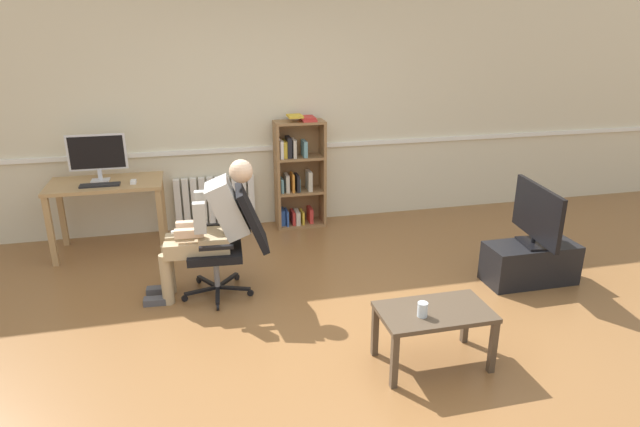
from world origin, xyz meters
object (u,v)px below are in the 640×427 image
(coffee_table, at_px, (434,318))
(imac_monitor, at_px, (97,154))
(computer_desk, at_px, (107,193))
(office_chair, at_px, (232,238))
(tv_screen, at_px, (537,215))
(keyboard, at_px, (100,185))
(tv_stand, at_px, (530,263))
(drinking_glass, at_px, (422,309))
(person_seated, at_px, (210,226))
(radiator, at_px, (215,203))
(bookshelf, at_px, (298,174))
(computer_mouse, at_px, (133,182))

(coffee_table, bearing_deg, imac_monitor, 132.11)
(computer_desk, height_order, imac_monitor, imac_monitor)
(office_chair, bearing_deg, tv_screen, 84.55)
(keyboard, xyz_separation_m, tv_screen, (3.89, -1.56, -0.10))
(computer_desk, bearing_deg, tv_stand, -23.72)
(office_chair, height_order, drinking_glass, office_chair)
(person_seated, distance_m, drinking_glass, 1.99)
(radiator, xyz_separation_m, office_chair, (0.06, -1.66, 0.21))
(office_chair, distance_m, tv_stand, 2.75)
(keyboard, xyz_separation_m, drinking_glass, (2.34, -2.58, -0.29))
(computer_desk, bearing_deg, radiator, 19.46)
(tv_screen, distance_m, drinking_glass, 1.87)
(person_seated, bearing_deg, tv_screen, 84.89)
(computer_desk, bearing_deg, person_seated, -51.91)
(bookshelf, bearing_deg, keyboard, -168.42)
(imac_monitor, relative_size, radiator, 0.63)
(tv_screen, xyz_separation_m, drinking_glass, (-1.55, -1.03, -0.19))
(computer_desk, distance_m, keyboard, 0.19)
(keyboard, distance_m, radiator, 1.33)
(computer_mouse, bearing_deg, computer_desk, 157.24)
(bookshelf, distance_m, tv_stand, 2.71)
(tv_stand, distance_m, drinking_glass, 1.88)
(imac_monitor, xyz_separation_m, office_chair, (1.22, -1.35, -0.51))
(bookshelf, relative_size, office_chair, 1.35)
(computer_desk, relative_size, computer_mouse, 11.24)
(drinking_glass, bearing_deg, radiator, 111.18)
(keyboard, distance_m, computer_mouse, 0.32)
(imac_monitor, xyz_separation_m, coffee_table, (2.48, -2.75, -0.67))
(computer_mouse, relative_size, person_seated, 0.08)
(person_seated, relative_size, coffee_table, 1.57)
(radiator, bearing_deg, imac_monitor, -164.87)
(coffee_table, bearing_deg, computer_mouse, 130.07)
(tv_stand, bearing_deg, computer_mouse, 156.20)
(radiator, bearing_deg, keyboard, -154.99)
(drinking_glass, bearing_deg, keyboard, 132.19)
(imac_monitor, distance_m, tv_stand, 4.38)
(keyboard, bearing_deg, office_chair, -43.29)
(bookshelf, relative_size, tv_screen, 1.64)
(computer_mouse, relative_size, office_chair, 0.10)
(person_seated, bearing_deg, computer_mouse, -144.83)
(person_seated, bearing_deg, tv_stand, 84.88)
(computer_desk, bearing_deg, coffee_table, -47.68)
(keyboard, xyz_separation_m, person_seated, (1.02, -1.12, -0.11))
(tv_screen, bearing_deg, coffee_table, 131.24)
(computer_desk, height_order, tv_screen, tv_screen)
(bookshelf, relative_size, person_seated, 1.08)
(imac_monitor, relative_size, computer_mouse, 5.73)
(computer_desk, distance_m, office_chair, 1.73)
(computer_desk, relative_size, bookshelf, 0.85)
(computer_desk, bearing_deg, tv_screen, -23.72)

